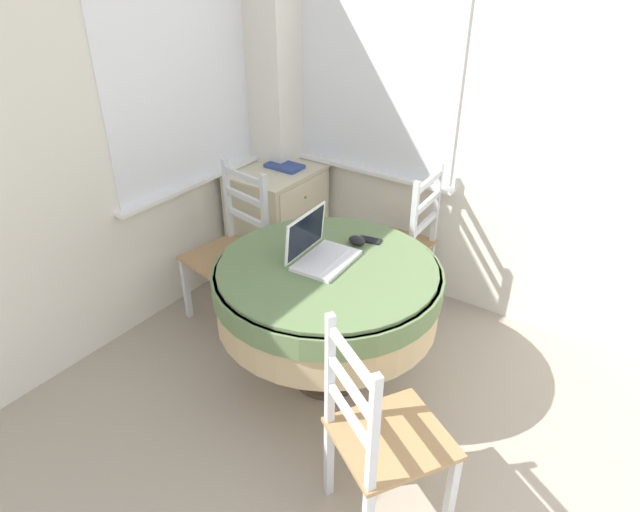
{
  "coord_description": "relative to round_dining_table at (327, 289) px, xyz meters",
  "views": [
    {
      "loc": [
        -0.75,
        0.78,
        2.16
      ],
      "look_at": [
        1.38,
        2.28,
        0.66
      ],
      "focal_mm": 32.0,
      "sensor_mm": 36.0,
      "label": 1
    }
  ],
  "objects": [
    {
      "name": "corner_room_shell",
      "position": [
        0.2,
        0.05,
        0.69
      ],
      "size": [
        4.62,
        5.23,
        2.55
      ],
      "color": "white",
      "rests_on": "ground_plane"
    },
    {
      "name": "round_dining_table",
      "position": [
        0.0,
        0.0,
        0.0
      ],
      "size": [
        1.14,
        1.14,
        0.72
      ],
      "color": "#4C3D2D",
      "rests_on": "ground_plane"
    },
    {
      "name": "laptop",
      "position": [
        0.02,
        0.07,
        0.19
      ],
      "size": [
        0.35,
        0.27,
        0.24
      ],
      "color": "white",
      "rests_on": "round_dining_table"
    },
    {
      "name": "computer_mouse",
      "position": [
        0.26,
        -0.01,
        0.16
      ],
      "size": [
        0.06,
        0.09,
        0.05
      ],
      "color": "black",
      "rests_on": "round_dining_table"
    },
    {
      "name": "cell_phone",
      "position": [
        0.34,
        -0.04,
        0.14
      ],
      "size": [
        0.08,
        0.13,
        0.01
      ],
      "color": "black",
      "rests_on": "round_dining_table"
    },
    {
      "name": "dining_chair_near_back_window",
      "position": [
        0.18,
        0.84,
        -0.14
      ],
      "size": [
        0.49,
        0.46,
        0.96
      ],
      "color": "#A87F51",
      "rests_on": "ground_plane"
    },
    {
      "name": "dining_chair_near_right_window",
      "position": [
        0.85,
        0.03,
        -0.14
      ],
      "size": [
        0.42,
        0.45,
        0.96
      ],
      "color": "#A87F51",
      "rests_on": "ground_plane"
    },
    {
      "name": "dining_chair_camera_near",
      "position": [
        -0.57,
        -0.64,
        -0.14
      ],
      "size": [
        0.57,
        0.57,
        0.96
      ],
      "color": "#A87F51",
      "rests_on": "ground_plane"
    },
    {
      "name": "corner_cabinet",
      "position": [
        0.8,
        0.97,
        -0.21
      ],
      "size": [
        0.61,
        0.5,
        0.75
      ],
      "color": "beige",
      "rests_on": "ground_plane"
    },
    {
      "name": "book_on_cabinet",
      "position": [
        0.85,
        0.94,
        0.18
      ],
      "size": [
        0.15,
        0.24,
        0.02
      ],
      "color": "#33478C",
      "rests_on": "corner_cabinet"
    }
  ]
}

